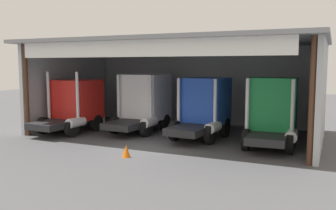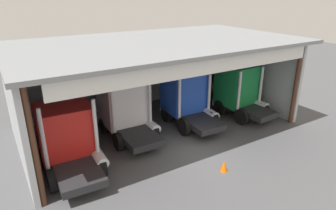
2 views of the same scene
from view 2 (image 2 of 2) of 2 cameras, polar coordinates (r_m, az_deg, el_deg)
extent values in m
plane|color=#4C4C4F|center=(16.04, 5.71, -9.49)|extent=(80.00, 80.00, 0.00)
cube|color=#ADB2B7|center=(21.94, -7.70, 6.44)|extent=(15.83, 0.24, 5.26)
cube|color=#ADB2B7|center=(16.15, -27.37, -1.30)|extent=(0.24, 8.59, 5.26)
cube|color=#ADB2B7|center=(23.03, 15.39, 6.57)|extent=(0.24, 8.59, 5.26)
cube|color=gray|center=(17.27, -1.59, 11.89)|extent=(16.43, 9.38, 0.20)
cylinder|color=#4C2D1E|center=(12.35, -24.28, -7.44)|extent=(0.24, 0.24, 5.26)
cylinder|color=#4C2D1E|center=(20.34, 23.29, 3.69)|extent=(0.24, 0.24, 5.26)
cube|color=white|center=(13.94, 7.23, 7.57)|extent=(14.25, 0.12, 0.90)
cube|color=red|center=(15.01, -19.02, -4.43)|extent=(2.59, 2.29, 2.42)
cube|color=black|center=(15.86, -19.98, -1.49)|extent=(2.12, 0.15, 0.72)
cube|color=silver|center=(16.60, -19.26, -6.98)|extent=(2.37, 0.26, 0.44)
cube|color=#232326|center=(14.10, -17.00, -11.86)|extent=(2.01, 3.23, 0.36)
cylinder|color=silver|center=(13.73, -22.67, -6.79)|extent=(0.18, 0.18, 3.19)
cylinder|color=silver|center=(14.04, -13.62, -5.01)|extent=(0.18, 0.18, 3.19)
cylinder|color=silver|center=(14.48, -12.96, -9.92)|extent=(0.61, 1.22, 0.56)
cylinder|color=black|center=(15.95, -22.60, -9.28)|extent=(0.34, 1.02, 1.01)
cylinder|color=black|center=(16.22, -14.90, -7.75)|extent=(0.34, 1.02, 1.01)
cylinder|color=black|center=(14.09, -21.36, -13.38)|extent=(0.34, 1.02, 1.01)
cylinder|color=black|center=(14.39, -12.60, -11.52)|extent=(0.34, 1.02, 1.01)
cube|color=white|center=(17.67, -8.69, 1.00)|extent=(2.53, 2.53, 2.75)
cube|color=black|center=(18.63, -10.20, 3.54)|extent=(2.09, 0.12, 0.82)
cube|color=silver|center=(19.33, -9.86, -1.97)|extent=(2.34, 0.23, 0.44)
cube|color=#232326|center=(16.66, -6.04, -5.58)|extent=(1.94, 3.43, 0.36)
cylinder|color=silver|center=(16.16, -10.49, -1.57)|extent=(0.18, 0.18, 3.00)
cylinder|color=silver|center=(16.94, -3.46, -0.14)|extent=(0.18, 0.18, 3.00)
cylinder|color=silver|center=(17.27, -3.11, -4.03)|extent=(0.59, 1.22, 0.56)
cylinder|color=black|center=(18.40, -12.11, -3.88)|extent=(0.33, 1.02, 1.01)
cylinder|color=black|center=(19.08, -5.96, -2.57)|extent=(0.33, 1.02, 1.01)
cylinder|color=black|center=(16.39, -9.48, -6.95)|extent=(0.33, 1.02, 1.01)
cylinder|color=black|center=(17.15, -2.71, -5.33)|extent=(0.33, 1.02, 1.01)
cube|color=#1E47B7|center=(19.15, 3.09, 2.68)|extent=(2.50, 2.36, 2.56)
cube|color=black|center=(19.94, 1.44, 4.82)|extent=(2.02, 0.18, 0.77)
cube|color=silver|center=(20.56, 1.35, -0.06)|extent=(2.26, 0.30, 0.44)
cube|color=#232326|center=(18.23, 5.91, -2.95)|extent=(1.98, 3.38, 0.36)
cylinder|color=silver|center=(17.66, 2.21, 0.63)|extent=(0.18, 0.18, 2.81)
cylinder|color=silver|center=(18.76, 7.86, 1.70)|extent=(0.18, 0.18, 2.81)
cylinder|color=silver|center=(18.98, 8.11, -1.66)|extent=(0.63, 1.23, 0.56)
cylinder|color=black|center=(19.58, -0.27, -1.65)|extent=(0.37, 1.12, 1.10)
cylinder|color=black|center=(20.55, 4.84, -0.59)|extent=(0.37, 1.12, 1.10)
cylinder|color=black|center=(17.79, 3.10, -4.13)|extent=(0.37, 1.12, 1.10)
cylinder|color=black|center=(18.86, 8.52, -2.83)|extent=(0.37, 1.12, 1.10)
cube|color=#197F3D|center=(20.88, 13.03, 3.83)|extent=(2.42, 2.18, 2.68)
cube|color=black|center=(21.44, 11.09, 5.75)|extent=(1.97, 0.16, 0.80)
cube|color=silver|center=(22.04, 10.69, 0.98)|extent=(2.21, 0.27, 0.44)
cube|color=#232326|center=(20.39, 15.87, -1.08)|extent=(1.87, 2.91, 0.36)
cylinder|color=silver|center=(19.43, 13.42, 2.07)|extent=(0.18, 0.18, 2.91)
cylinder|color=silver|center=(20.96, 17.31, 3.09)|extent=(0.18, 0.18, 2.91)
cylinder|color=silver|center=(21.29, 17.12, 0.09)|extent=(0.62, 1.23, 0.56)
cylinder|color=black|center=(20.98, 9.97, -0.46)|extent=(0.35, 1.06, 1.05)
cylinder|color=black|center=(22.36, 13.71, 0.62)|extent=(0.35, 1.06, 1.05)
cylinder|color=black|center=(19.74, 13.91, -2.20)|extent=(0.35, 1.06, 1.05)
cylinder|color=black|center=(21.20, 17.59, -0.93)|extent=(0.35, 1.06, 1.05)
cylinder|color=#B21E19|center=(21.63, -6.37, 0.15)|extent=(0.58, 0.58, 0.87)
cube|color=red|center=(22.98, 4.46, 1.68)|extent=(0.90, 0.60, 1.00)
cone|color=orange|center=(14.80, 10.67, -11.39)|extent=(0.36, 0.36, 0.56)
camera|label=1|loc=(18.07, 70.31, -6.43)|focal=39.04mm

